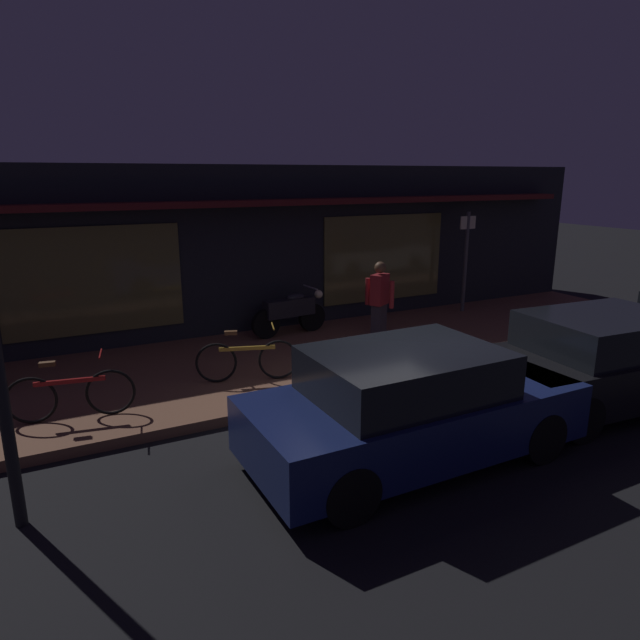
{
  "coord_description": "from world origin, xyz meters",
  "views": [
    {
      "loc": [
        -4.05,
        -5.93,
        3.4
      ],
      "look_at": [
        0.18,
        2.4,
        0.95
      ],
      "focal_mm": 31.19,
      "sensor_mm": 36.0,
      "label": 1
    }
  ],
  "objects_px": {
    "motorcycle": "(291,311)",
    "parked_car_far": "(606,360)",
    "parked_car_near": "(411,406)",
    "person_bystander": "(379,303)",
    "sign_post": "(466,256)",
    "bicycle_extra": "(71,394)",
    "bicycle_parked": "(247,360)"
  },
  "relations": [
    {
      "from": "motorcycle",
      "to": "parked_car_far",
      "type": "xyz_separation_m",
      "value": [
        2.87,
        -5.19,
        0.06
      ]
    },
    {
      "from": "parked_car_near",
      "to": "person_bystander",
      "type": "bearing_deg",
      "value": 62.46
    },
    {
      "from": "sign_post",
      "to": "parked_car_far",
      "type": "bearing_deg",
      "value": -108.57
    },
    {
      "from": "motorcycle",
      "to": "parked_car_far",
      "type": "distance_m",
      "value": 5.93
    },
    {
      "from": "sign_post",
      "to": "motorcycle",
      "type": "bearing_deg",
      "value": 179.68
    },
    {
      "from": "motorcycle",
      "to": "bicycle_extra",
      "type": "relative_size",
      "value": 1.04
    },
    {
      "from": "person_bystander",
      "to": "parked_car_far",
      "type": "xyz_separation_m",
      "value": [
        1.72,
        -3.61,
        -0.32
      ]
    },
    {
      "from": "bicycle_extra",
      "to": "sign_post",
      "type": "xyz_separation_m",
      "value": [
        8.98,
        2.45,
        1.0
      ]
    },
    {
      "from": "parked_car_near",
      "to": "parked_car_far",
      "type": "xyz_separation_m",
      "value": [
        3.63,
        0.06,
        0.0
      ]
    },
    {
      "from": "bicycle_parked",
      "to": "sign_post",
      "type": "bearing_deg",
      "value": 18.67
    },
    {
      "from": "person_bystander",
      "to": "motorcycle",
      "type": "bearing_deg",
      "value": 126.07
    },
    {
      "from": "bicycle_parked",
      "to": "sign_post",
      "type": "height_order",
      "value": "sign_post"
    },
    {
      "from": "motorcycle",
      "to": "bicycle_extra",
      "type": "distance_m",
      "value": 5.03
    },
    {
      "from": "bicycle_extra",
      "to": "motorcycle",
      "type": "bearing_deg",
      "value": 29.51
    },
    {
      "from": "motorcycle",
      "to": "parked_car_near",
      "type": "xyz_separation_m",
      "value": [
        -0.76,
        -5.25,
        0.06
      ]
    },
    {
      "from": "motorcycle",
      "to": "person_bystander",
      "type": "bearing_deg",
      "value": -53.93
    },
    {
      "from": "parked_car_far",
      "to": "bicycle_extra",
      "type": "bearing_deg",
      "value": 159.46
    },
    {
      "from": "parked_car_near",
      "to": "bicycle_parked",
      "type": "bearing_deg",
      "value": 107.57
    },
    {
      "from": "bicycle_extra",
      "to": "bicycle_parked",
      "type": "bearing_deg",
      "value": 6.63
    },
    {
      "from": "person_bystander",
      "to": "parked_car_near",
      "type": "xyz_separation_m",
      "value": [
        -1.91,
        -3.67,
        -0.32
      ]
    },
    {
      "from": "bicycle_extra",
      "to": "parked_car_far",
      "type": "bearing_deg",
      "value": -20.54
    },
    {
      "from": "sign_post",
      "to": "bicycle_parked",
      "type": "bearing_deg",
      "value": -161.33
    },
    {
      "from": "motorcycle",
      "to": "parked_car_near",
      "type": "distance_m",
      "value": 5.3
    },
    {
      "from": "bicycle_parked",
      "to": "parked_car_near",
      "type": "relative_size",
      "value": 0.39
    },
    {
      "from": "motorcycle",
      "to": "parked_car_far",
      "type": "relative_size",
      "value": 0.4
    },
    {
      "from": "bicycle_extra",
      "to": "parked_car_near",
      "type": "xyz_separation_m",
      "value": [
        3.61,
        -2.77,
        0.2
      ]
    },
    {
      "from": "sign_post",
      "to": "parked_car_near",
      "type": "height_order",
      "value": "sign_post"
    },
    {
      "from": "bicycle_extra",
      "to": "sign_post",
      "type": "relative_size",
      "value": 0.68
    },
    {
      "from": "person_bystander",
      "to": "sign_post",
      "type": "xyz_separation_m",
      "value": [
        3.45,
        1.56,
        0.48
      ]
    },
    {
      "from": "sign_post",
      "to": "parked_car_far",
      "type": "height_order",
      "value": "sign_post"
    },
    {
      "from": "bicycle_parked",
      "to": "bicycle_extra",
      "type": "height_order",
      "value": "same"
    },
    {
      "from": "bicycle_parked",
      "to": "parked_car_far",
      "type": "bearing_deg",
      "value": -33.25
    }
  ]
}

